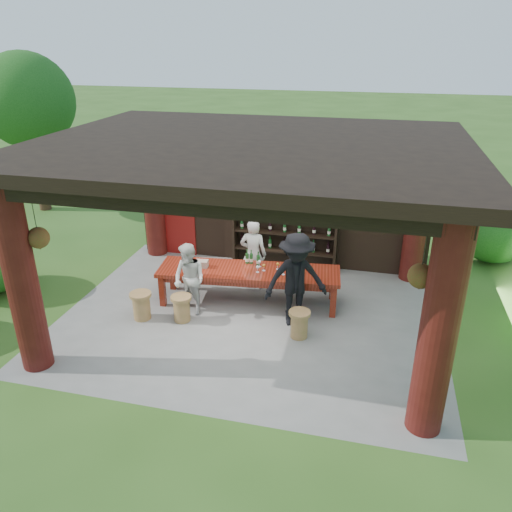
% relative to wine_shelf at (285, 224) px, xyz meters
% --- Properties ---
extents(ground, '(90.00, 90.00, 0.00)m').
position_rel_wine_shelf_xyz_m(ground, '(-0.20, -2.45, -1.10)').
color(ground, '#2D5119').
rests_on(ground, ground).
extents(pavilion, '(7.50, 6.00, 3.60)m').
position_rel_wine_shelf_xyz_m(pavilion, '(-0.21, -2.02, 1.03)').
color(pavilion, slate).
rests_on(pavilion, ground).
extents(wine_shelf, '(2.49, 0.38, 2.19)m').
position_rel_wine_shelf_xyz_m(wine_shelf, '(0.00, 0.00, 0.00)').
color(wine_shelf, black).
rests_on(wine_shelf, ground).
extents(tasting_table, '(3.81, 1.36, 0.75)m').
position_rel_wine_shelf_xyz_m(tasting_table, '(-0.39, -1.88, -0.46)').
color(tasting_table, '#5E1B0D').
rests_on(tasting_table, ground).
extents(stool_near_left, '(0.41, 0.41, 0.54)m').
position_rel_wine_shelf_xyz_m(stool_near_left, '(-1.48, -2.92, -0.82)').
color(stool_near_left, olive).
rests_on(stool_near_left, ground).
extents(stool_near_right, '(0.41, 0.41, 0.53)m').
position_rel_wine_shelf_xyz_m(stool_near_right, '(0.85, -2.95, -0.82)').
color(stool_near_right, olive).
rests_on(stool_near_right, ground).
extents(stool_far_left, '(0.43, 0.43, 0.56)m').
position_rel_wine_shelf_xyz_m(stool_far_left, '(-2.28, -3.04, -0.80)').
color(stool_far_left, olive).
rests_on(stool_far_left, ground).
extents(host, '(0.59, 0.40, 1.60)m').
position_rel_wine_shelf_xyz_m(host, '(-0.46, -1.21, -0.30)').
color(host, beige).
rests_on(host, ground).
extents(guest_woman, '(0.88, 0.81, 1.48)m').
position_rel_wine_shelf_xyz_m(guest_woman, '(-1.42, -2.58, -0.36)').
color(guest_woman, beige).
rests_on(guest_woman, ground).
extents(guest_man, '(1.38, 1.12, 1.87)m').
position_rel_wine_shelf_xyz_m(guest_man, '(0.69, -2.48, -0.17)').
color(guest_man, black).
rests_on(guest_man, ground).
extents(table_bottles, '(0.33, 0.14, 0.31)m').
position_rel_wine_shelf_xyz_m(table_bottles, '(-0.39, -1.59, -0.19)').
color(table_bottles, '#194C1E').
rests_on(table_bottles, tasting_table).
extents(table_glasses, '(0.98, 0.34, 0.15)m').
position_rel_wine_shelf_xyz_m(table_glasses, '(0.19, -1.81, -0.27)').
color(table_glasses, silver).
rests_on(table_glasses, tasting_table).
extents(napkin_basket, '(0.28, 0.21, 0.14)m').
position_rel_wine_shelf_xyz_m(napkin_basket, '(-1.38, -1.98, -0.28)').
color(napkin_basket, '#BF6672').
rests_on(napkin_basket, tasting_table).
extents(shrubs, '(14.15, 7.95, 1.36)m').
position_rel_wine_shelf_xyz_m(shrubs, '(1.20, -2.36, -0.53)').
color(shrubs, '#194C14').
rests_on(shrubs, ground).
extents(trees, '(20.20, 10.99, 4.80)m').
position_rel_wine_shelf_xyz_m(trees, '(3.20, -0.97, 2.27)').
color(trees, '#3F2819').
rests_on(trees, ground).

